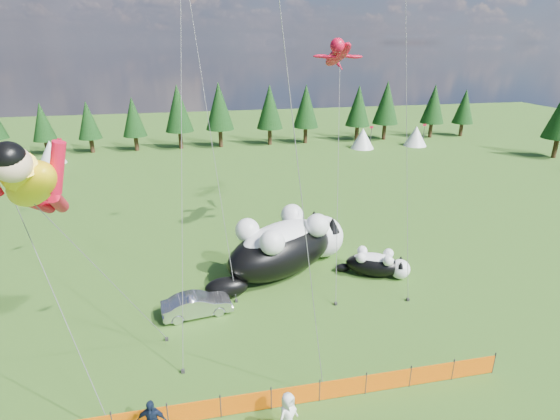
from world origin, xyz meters
name	(u,v)px	position (x,y,z in m)	size (l,w,h in m)	color
ground	(238,362)	(0.00, 0.00, 0.00)	(160.00, 160.00, 0.00)	#153D0B
safety_fence	(246,403)	(0.00, -3.00, 0.50)	(22.06, 0.06, 1.10)	#262626
tree_line	(199,119)	(0.00, 45.00, 4.00)	(90.00, 4.00, 8.00)	black
festival_tents	(285,142)	(11.00, 40.00, 1.40)	(50.00, 3.20, 2.80)	white
cat_large	(287,245)	(4.11, 8.01, 1.83)	(9.73, 7.22, 3.85)	black
cat_small	(377,264)	(9.49, 6.27, 0.80)	(4.37, 2.98, 1.68)	black
car	(197,305)	(-1.69, 4.22, 0.61)	(1.30, 3.72, 1.23)	silver
spectator_e	(288,414)	(1.38, -4.29, 0.93)	(0.91, 0.59, 1.87)	white
superhero_kite	(31,185)	(-6.34, -2.08, 9.64)	(5.89, 7.23, 12.18)	yellow
gecko_kite	(338,55)	(8.52, 12.74, 13.00)	(4.16, 12.20, 15.99)	red
diamond_kite_c	(281,17)	(1.71, -1.51, 14.50)	(2.16, 1.76, 16.17)	#0B50AF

